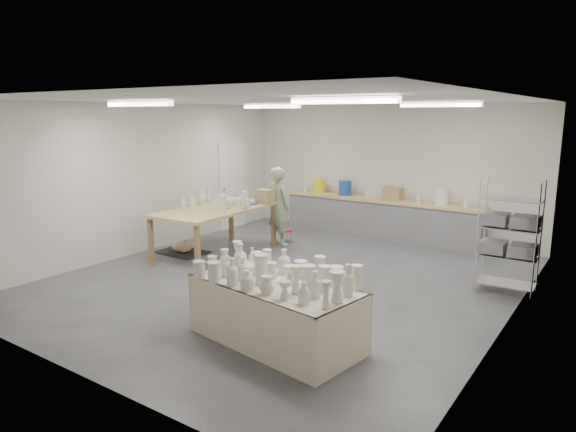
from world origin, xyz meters
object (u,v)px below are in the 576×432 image
Objects in this scene: drying_table at (275,309)px; potter at (279,206)px; work_table at (221,208)px; red_stool at (286,231)px.

potter reaches higher than drying_table.
potter is (0.51, 1.26, -0.09)m from work_table.
drying_table is at bearing -42.29° from work_table.
drying_table is 1.35× the size of potter.
drying_table is 7.51× the size of red_stool.
drying_table is at bearing -56.86° from red_stool.
work_table is 1.55× the size of potter.
potter is 5.54× the size of red_stool.
drying_table reaches higher than red_stool.
red_stool is (0.00, 0.27, -0.59)m from potter.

